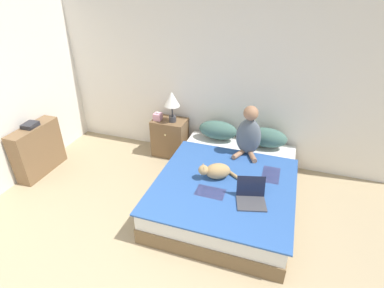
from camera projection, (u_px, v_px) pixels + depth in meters
wall_back at (215, 80)px, 4.49m from camera, size 6.00×0.05×2.55m
bed at (227, 188)px, 3.96m from camera, size 1.69×2.13×0.43m
pillow_near at (218, 130)px, 4.61m from camera, size 0.59×0.30×0.29m
pillow_far at (267, 137)px, 4.41m from camera, size 0.59×0.30×0.29m
person_sitting at (249, 134)px, 4.14m from camera, size 0.36×0.35×0.73m
cat_tabby at (216, 171)px, 3.74m from camera, size 0.50×0.31×0.21m
laptop_open at (251, 197)px, 3.38m from camera, size 0.39×0.38×0.26m
nightstand at (170, 137)px, 4.95m from camera, size 0.54×0.39×0.63m
table_lamp at (172, 101)px, 4.57m from camera, size 0.24×0.24×0.50m
tissue_box at (158, 116)px, 4.77m from camera, size 0.12×0.12×0.14m
bookshelf at (38, 150)px, 4.47m from camera, size 0.24×0.80×0.76m
book_stack_top at (30, 125)px, 4.26m from camera, size 0.19×0.22×0.06m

